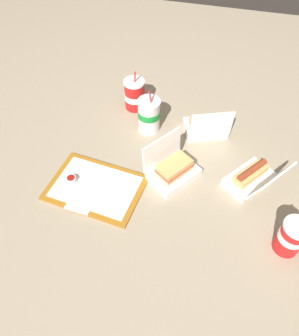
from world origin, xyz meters
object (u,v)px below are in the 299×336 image
object	(u,v)px
soda_cup_right	(291,237)
clamshell_hotdog_back	(206,126)
clamshell_hotdog_center	(252,178)
clamshell_sandwich_right	(173,170)
soda_cup_center	(149,115)
food_tray	(96,187)
ketchup_cup	(71,179)
plastic_fork	(96,170)
soda_cup_left	(135,95)

from	to	relation	value
soda_cup_right	clamshell_hotdog_back	bearing A→B (deg)	125.19
clamshell_hotdog_center	clamshell_sandwich_right	world-z (taller)	clamshell_sandwich_right
soda_cup_right	soda_cup_center	bearing A→B (deg)	142.89
soda_cup_right	food_tray	bearing A→B (deg)	174.25
food_tray	ketchup_cup	bearing A→B (deg)	-179.90
food_tray	soda_cup_center	size ratio (longest dim) A/B	1.77
clamshell_hotdog_center	soda_cup_center	distance (m)	0.53
food_tray	clamshell_sandwich_right	bearing A→B (deg)	25.80
ketchup_cup	food_tray	bearing A→B (deg)	0.10
soda_cup_right	soda_cup_center	xyz separation A→B (m)	(-0.62, 0.47, 0.01)
plastic_fork	clamshell_hotdog_center	world-z (taller)	clamshell_hotdog_center
soda_cup_center	soda_cup_left	xyz separation A→B (m)	(-0.11, 0.14, -0.01)
clamshell_sandwich_right	ketchup_cup	bearing A→B (deg)	-160.40
clamshell_hotdog_center	soda_cup_left	distance (m)	0.69
plastic_fork	clamshell_hotdog_back	bearing A→B (deg)	27.94
soda_cup_right	soda_cup_left	bearing A→B (deg)	140.23
ketchup_cup	clamshell_hotdog_center	bearing A→B (deg)	14.34
food_tray	soda_cup_center	bearing A→B (deg)	73.13
food_tray	soda_cup_center	distance (m)	0.42
food_tray	soda_cup_left	bearing A→B (deg)	88.75
soda_cup_center	soda_cup_left	size ratio (longest dim) A/B	1.05
ketchup_cup	soda_cup_center	xyz separation A→B (m)	(0.22, 0.39, 0.06)
clamshell_hotdog_back	soda_cup_center	bearing A→B (deg)	-171.18
soda_cup_right	soda_cup_center	size ratio (longest dim) A/B	0.92
soda_cup_right	ketchup_cup	bearing A→B (deg)	174.96
ketchup_cup	clamshell_hotdog_center	distance (m)	0.73
soda_cup_center	soda_cup_left	world-z (taller)	soda_cup_center
ketchup_cup	plastic_fork	world-z (taller)	ketchup_cup
clamshell_hotdog_back	plastic_fork	bearing A→B (deg)	-139.07
plastic_fork	soda_cup_right	xyz separation A→B (m)	(0.77, -0.15, 0.06)
ketchup_cup	soda_cup_left	bearing A→B (deg)	77.87
soda_cup_right	soda_cup_center	distance (m)	0.78
soda_cup_right	soda_cup_center	world-z (taller)	soda_cup_center
plastic_fork	soda_cup_left	distance (m)	0.46
plastic_fork	clamshell_hotdog_center	size ratio (longest dim) A/B	0.42
clamshell_hotdog_back	soda_cup_center	xyz separation A→B (m)	(-0.26, -0.04, 0.04)
ketchup_cup	soda_cup_right	size ratio (longest dim) A/B	0.19
clamshell_hotdog_center	food_tray	bearing A→B (deg)	-163.36
clamshell_hotdog_center	soda_cup_right	xyz separation A→B (m)	(0.14, -0.25, 0.04)
food_tray	clamshell_sandwich_right	world-z (taller)	clamshell_sandwich_right
plastic_fork	clamshell_hotdog_back	size ratio (longest dim) A/B	0.49
plastic_fork	soda_cup_left	world-z (taller)	soda_cup_left
ketchup_cup	plastic_fork	xyz separation A→B (m)	(0.07, 0.08, -0.01)
clamshell_sandwich_right	soda_cup_left	xyz separation A→B (m)	(-0.27, 0.39, 0.03)
clamshell_sandwich_right	clamshell_hotdog_back	size ratio (longest dim) A/B	1.09
food_tray	plastic_fork	xyz separation A→B (m)	(-0.03, 0.08, 0.01)
clamshell_hotdog_back	soda_cup_left	xyz separation A→B (m)	(-0.37, 0.10, 0.04)
food_tray	soda_cup_right	xyz separation A→B (m)	(0.74, -0.07, 0.07)
clamshell_hotdog_center	clamshell_hotdog_back	xyz separation A→B (m)	(-0.22, 0.25, 0.00)
food_tray	clamshell_hotdog_center	size ratio (longest dim) A/B	1.51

